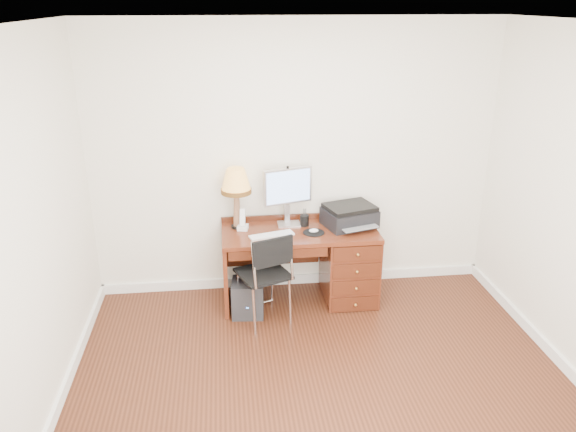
{
  "coord_description": "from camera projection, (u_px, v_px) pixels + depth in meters",
  "views": [
    {
      "loc": [
        -0.7,
        -3.54,
        2.84
      ],
      "look_at": [
        -0.14,
        1.2,
        0.99
      ],
      "focal_mm": 35.0,
      "sensor_mm": 36.0,
      "label": 1
    }
  ],
  "objects": [
    {
      "name": "chair",
      "position": [
        264.0,
        270.0,
        5.06
      ],
      "size": [
        0.55,
        0.56,
        0.91
      ],
      "rotation": [
        0.0,
        0.0,
        0.37
      ],
      "color": "black",
      "rests_on": "ground"
    },
    {
      "name": "mouse_pad",
      "position": [
        314.0,
        232.0,
        5.35
      ],
      "size": [
        0.21,
        0.21,
        0.04
      ],
      "color": "black",
      "rests_on": "desk"
    },
    {
      "name": "equipment_box",
      "position": [
        248.0,
        298.0,
        5.36
      ],
      "size": [
        0.32,
        0.32,
        0.35
      ],
      "primitive_type": "cube",
      "rotation": [
        0.0,
        0.0,
        -0.09
      ],
      "color": "black",
      "rests_on": "ground"
    },
    {
      "name": "room_shell",
      "position": [
        311.0,
        337.0,
        4.95
      ],
      "size": [
        4.0,
        4.0,
        4.0
      ],
      "color": "silver",
      "rests_on": "ground"
    },
    {
      "name": "phone",
      "position": [
        243.0,
        224.0,
        5.41
      ],
      "size": [
        0.12,
        0.12,
        0.21
      ],
      "rotation": [
        0.0,
        0.0,
        -0.22
      ],
      "color": "white",
      "rests_on": "desk"
    },
    {
      "name": "printer",
      "position": [
        349.0,
        215.0,
        5.5
      ],
      "size": [
        0.56,
        0.49,
        0.21
      ],
      "rotation": [
        0.0,
        0.0,
        0.29
      ],
      "color": "black",
      "rests_on": "desk"
    },
    {
      "name": "desk",
      "position": [
        332.0,
        260.0,
        5.57
      ],
      "size": [
        1.5,
        0.67,
        0.75
      ],
      "color": "#5E2513",
      "rests_on": "ground"
    },
    {
      "name": "monitor",
      "position": [
        289.0,
        189.0,
        5.45
      ],
      "size": [
        0.49,
        0.23,
        0.57
      ],
      "rotation": [
        0.0,
        0.0,
        0.3
      ],
      "color": "silver",
      "rests_on": "desk"
    },
    {
      "name": "pen_cup",
      "position": [
        304.0,
        220.0,
        5.51
      ],
      "size": [
        0.09,
        0.09,
        0.11
      ],
      "primitive_type": "cylinder",
      "color": "black",
      "rests_on": "desk"
    },
    {
      "name": "keyboard",
      "position": [
        272.0,
        235.0,
        5.28
      ],
      "size": [
        0.44,
        0.23,
        0.02
      ],
      "primitive_type": "cube",
      "rotation": [
        0.0,
        0.0,
        0.26
      ],
      "color": "white",
      "rests_on": "desk"
    },
    {
      "name": "leg_lamp",
      "position": [
        236.0,
        185.0,
        5.32
      ],
      "size": [
        0.29,
        0.29,
        0.6
      ],
      "color": "black",
      "rests_on": "desk"
    },
    {
      "name": "ground",
      "position": [
        323.0,
        387.0,
        4.39
      ],
      "size": [
        4.0,
        4.0,
        0.0
      ],
      "primitive_type": "plane",
      "color": "#36170C",
      "rests_on": "ground"
    }
  ]
}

